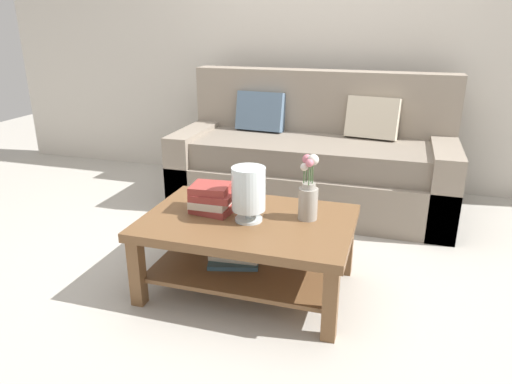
{
  "coord_description": "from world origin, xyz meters",
  "views": [
    {
      "loc": [
        0.72,
        -2.67,
        1.45
      ],
      "look_at": [
        -0.02,
        -0.28,
        0.53
      ],
      "focal_mm": 33.1,
      "sensor_mm": 36.0,
      "label": 1
    }
  ],
  "objects": [
    {
      "name": "ground_plane",
      "position": [
        0.0,
        0.0,
        0.0
      ],
      "size": [
        10.0,
        10.0,
        0.0
      ],
      "primitive_type": "plane",
      "color": "#B7B2A8"
    },
    {
      "name": "back_wall",
      "position": [
        0.0,
        1.65,
        1.35
      ],
      "size": [
        6.4,
        0.12,
        2.7
      ],
      "primitive_type": "cube",
      "color": "beige",
      "rests_on": "ground"
    },
    {
      "name": "couch",
      "position": [
        0.08,
        0.98,
        0.36
      ],
      "size": [
        2.17,
        0.9,
        1.06
      ],
      "color": "gray",
      "rests_on": "ground"
    },
    {
      "name": "coffee_table",
      "position": [
        -0.02,
        -0.43,
        0.31
      ],
      "size": [
        1.14,
        0.77,
        0.43
      ],
      "color": "brown",
      "rests_on": "ground"
    },
    {
      "name": "book_stack_main",
      "position": [
        -0.24,
        -0.39,
        0.51
      ],
      "size": [
        0.26,
        0.23,
        0.15
      ],
      "color": "#993833",
      "rests_on": "coffee_table"
    },
    {
      "name": "glass_hurricane_vase",
      "position": [
        -0.01,
        -0.45,
        0.6
      ],
      "size": [
        0.18,
        0.18,
        0.3
      ],
      "color": "silver",
      "rests_on": "coffee_table"
    },
    {
      "name": "flower_pitcher",
      "position": [
        0.29,
        -0.33,
        0.58
      ],
      "size": [
        0.1,
        0.11,
        0.36
      ],
      "color": "#9E998E",
      "rests_on": "coffee_table"
    }
  ]
}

